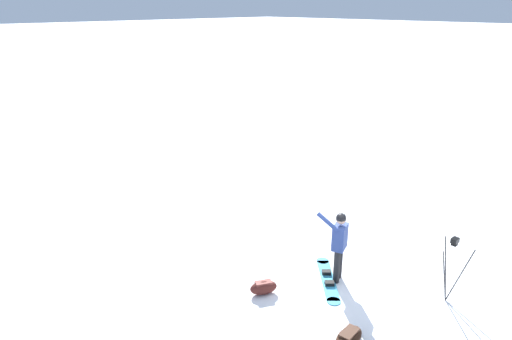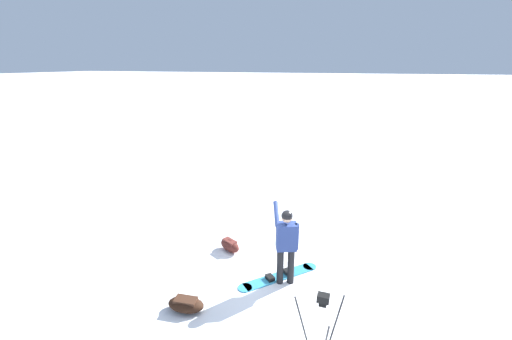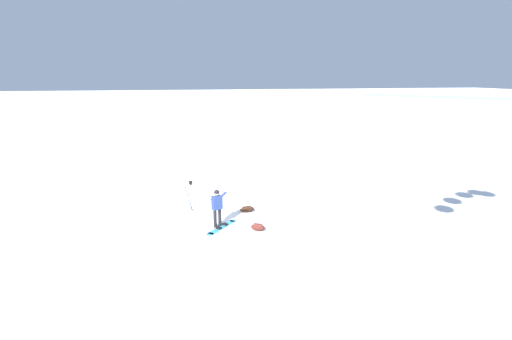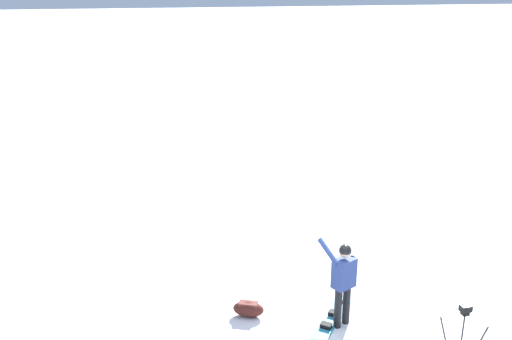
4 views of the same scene
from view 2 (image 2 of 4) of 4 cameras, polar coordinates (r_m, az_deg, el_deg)
ground_plane at (r=7.27m, az=3.11°, el=-18.90°), size 300.00×300.00×0.00m
snowboarder at (r=6.84m, az=5.15°, el=-11.73°), size 0.60×0.63×1.64m
snowboard at (r=7.48m, az=3.90°, el=-17.51°), size 1.45×1.39×0.10m
gear_bag_large at (r=6.73m, az=-11.78°, el=-21.35°), size 0.45×0.71×0.25m
camera_tripod at (r=5.03m, az=11.05°, el=-23.84°), size 0.69×0.67×1.45m
gear_bag_small at (r=8.30m, az=-4.45°, el=-12.56°), size 0.52×0.65×0.30m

